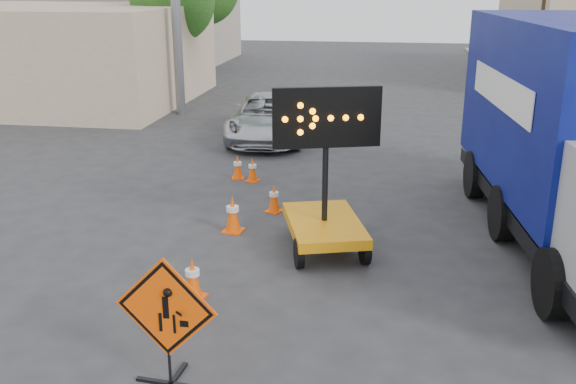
# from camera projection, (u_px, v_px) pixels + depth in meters

# --- Properties ---
(curb_right) EXTENTS (0.40, 60.00, 0.12)m
(curb_right) POSITION_uv_depth(u_px,v_px,m) (563.00, 144.00, 20.47)
(curb_right) COLOR gray
(curb_right) RESTS_ON ground
(storefront_left_near) EXTENTS (14.00, 10.00, 4.00)m
(storefront_left_near) POSITION_uv_depth(u_px,v_px,m) (27.00, 53.00, 27.78)
(storefront_left_near) COLOR #C3B38D
(storefront_left_near) RESTS_ON ground
(storefront_left_far) EXTENTS (12.00, 10.00, 4.40)m
(storefront_left_far) POSITION_uv_depth(u_px,v_px,m) (131.00, 26.00, 40.98)
(storefront_left_far) COLOR #A49889
(storefront_left_far) RESTS_ON ground
(tree_left_near) EXTENTS (3.71, 3.71, 6.03)m
(tree_left_near) POSITION_uv_depth(u_px,v_px,m) (172.00, 1.00, 28.05)
(tree_left_near) COLOR #402A1B
(tree_left_near) RESTS_ON ground
(construction_sign) EXTENTS (1.37, 0.98, 1.82)m
(construction_sign) POSITION_uv_depth(u_px,v_px,m) (167.00, 320.00, 8.09)
(construction_sign) COLOR black
(construction_sign) RESTS_ON ground
(arrow_board) EXTENTS (1.97, 2.55, 3.21)m
(arrow_board) POSITION_uv_depth(u_px,v_px,m) (324.00, 215.00, 12.43)
(arrow_board) COLOR orange
(arrow_board) RESTS_ON ground
(pickup_truck) EXTENTS (2.73, 5.35, 1.45)m
(pickup_truck) POSITION_uv_depth(u_px,v_px,m) (269.00, 117.00, 21.21)
(pickup_truck) COLOR silver
(pickup_truck) RESTS_ON ground
(cone_a) EXTENTS (0.45, 0.45, 0.73)m
(cone_a) POSITION_uv_depth(u_px,v_px,m) (193.00, 278.00, 10.59)
(cone_a) COLOR #FF5005
(cone_a) RESTS_ON ground
(cone_b) EXTENTS (0.45, 0.45, 0.80)m
(cone_b) POSITION_uv_depth(u_px,v_px,m) (233.00, 214.00, 13.39)
(cone_b) COLOR #FF5005
(cone_b) RESTS_ON ground
(cone_c) EXTENTS (0.44, 0.44, 0.66)m
(cone_c) POSITION_uv_depth(u_px,v_px,m) (274.00, 198.00, 14.57)
(cone_c) COLOR #FF5005
(cone_c) RESTS_ON ground
(cone_d) EXTENTS (0.40, 0.40, 0.64)m
(cone_d) POSITION_uv_depth(u_px,v_px,m) (252.00, 169.00, 16.79)
(cone_d) COLOR #FF5005
(cone_d) RESTS_ON ground
(cone_e) EXTENTS (0.40, 0.40, 0.65)m
(cone_e) POSITION_uv_depth(u_px,v_px,m) (238.00, 167.00, 17.01)
(cone_e) COLOR #FF5005
(cone_e) RESTS_ON ground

